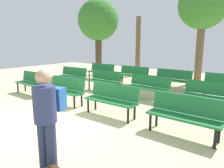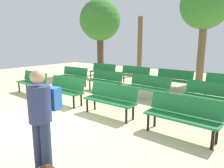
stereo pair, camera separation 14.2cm
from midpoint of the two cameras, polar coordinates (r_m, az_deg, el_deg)
The scene contains 16 objects.
ground_plane at distance 5.74m, azimuth -18.09°, elevation -10.01°, with size 24.00×24.00×0.00m, color beige.
bench_r0_c0 at distance 8.93m, azimuth -20.48°, elevation 0.72°, with size 1.62×0.54×0.87m.
bench_r0_c1 at distance 7.22m, azimuth -12.23°, elevation -1.20°, with size 1.60×0.50×0.87m.
bench_r0_c2 at distance 5.86m, azimuth 0.33°, elevation -3.81°, with size 1.60×0.50×0.87m.
bench_r0_c3 at distance 4.85m, azimuth 19.48°, elevation -7.71°, with size 1.61×0.53×0.87m.
bench_r1_c0 at distance 10.11m, azimuth -10.11°, elevation 2.41°, with size 1.60×0.49×0.87m.
bench_r1_c1 at distance 8.75m, azimuth -1.40°, elevation 1.23°, with size 1.62×0.57×0.87m.
bench_r1_c2 at distance 7.59m, azimuth 10.46°, elevation -0.52°, with size 1.62×0.57×0.87m.
bench_r1_c3 at distance 6.85m, azimuth 26.08°, elevation -2.76°, with size 1.63×0.58×0.87m.
bench_r2_c0 at distance 11.61m, azimuth -2.23°, elevation 3.70°, with size 1.60×0.49×0.87m.
bench_r2_c1 at distance 10.35m, azimuth 6.45°, elevation 2.72°, with size 1.62×0.55×0.87m.
bench_r2_c2 at distance 9.41m, azimuth 16.89°, elevation 1.45°, with size 1.61×0.51×0.87m.
tree_0 at distance 13.52m, azimuth -2.97°, elevation 16.82°, with size 2.52×2.52×4.66m.
tree_1 at distance 11.57m, azimuth 24.46°, elevation 18.95°, with size 2.36×2.36×5.02m.
tree_2 at distance 13.07m, azimuth 7.93°, elevation 10.08°, with size 0.29×0.29×3.57m.
visitor_with_backpack at distance 3.37m, azimuth -17.46°, elevation -8.17°, with size 0.41×0.57×1.65m.
Camera 2 is at (4.56, -2.89, 2.03)m, focal length 33.42 mm.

